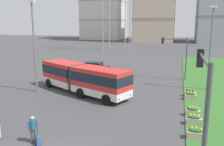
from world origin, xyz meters
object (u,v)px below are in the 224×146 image
Objects in this scene: articulated_bus at (82,78)px; streetlight_left at (34,43)px; traffic_light_far_right at (177,51)px; flower_planter_2 at (194,119)px; pedestrian_crossing at (33,127)px; flower_planter_1 at (196,133)px; apartment_tower_west at (104,2)px; flower_planter_5 at (190,92)px; car_black_sedan at (95,67)px; rolling_suitcase at (38,140)px; flower_planter_3 at (193,111)px; traffic_light_near_right at (202,109)px; streetlight_median at (211,45)px; flower_planter_4 at (191,95)px.

articulated_bus is 6.19m from streetlight_left.
flower_planter_2 is at bearing -83.99° from traffic_light_far_right.
flower_planter_1 is at bearing 18.49° from pedestrian_crossing.
traffic_light_far_right is (-1.56, 14.80, 3.40)m from flower_planter_2.
flower_planter_1 is at bearing -84.80° from traffic_light_far_right.
flower_planter_5 is at bearing -67.10° from apartment_tower_west.
car_black_sedan reaches higher than flower_planter_2.
rolling_suitcase is 0.88× the size of flower_planter_3.
flower_planter_2 is at bearing 87.41° from traffic_light_near_right.
traffic_light_near_right reaches higher than flower_planter_3.
flower_planter_3 is at bearing -102.64° from streetlight_median.
pedestrian_crossing is 1.58× the size of flower_planter_5.
streetlight_left is at bearing 139.40° from traffic_light_near_right.
flower_planter_5 is (13.68, -9.11, -0.33)m from car_black_sedan.
articulated_bus is 10.55× the size of flower_planter_2.
flower_planter_1 is 0.12× the size of streetlight_median.
flower_planter_4 is 99.20m from apartment_tower_west.
flower_planter_5 is at bearing 9.09° from articulated_bus.
rolling_suitcase is 11.99m from flower_planter_3.
rolling_suitcase is at bearing -159.59° from flower_planter_1.
traffic_light_near_right is at bearing -92.16° from flower_planter_3.
articulated_bus reaches higher than flower_planter_1.
traffic_light_far_right is (-1.56, 17.13, 3.40)m from flower_planter_1.
flower_planter_2 is at bearing -100.51° from streetlight_median.
car_black_sedan is 17.29m from streetlight_median.
streetlight_left is at bearing -101.81° from car_black_sedan.
car_black_sedan is 0.73× the size of traffic_light_near_right.
traffic_light_far_right is at bearing 69.37° from rolling_suitcase.
flower_planter_2 and flower_planter_5 have the same top height.
traffic_light_near_right is (9.36, -3.24, 3.26)m from pedestrian_crossing.
streetlight_median reaches higher than flower_planter_4.
car_black_sedan is 4.11× the size of flower_planter_2.
streetlight_left is (-16.14, -1.57, 4.83)m from flower_planter_4.
articulated_bus reaches higher than rolling_suitcase.
streetlight_median is at bearing 79.49° from flower_planter_2.
car_black_sedan is 0.47× the size of streetlight_left.
traffic_light_near_right is 0.18× the size of apartment_tower_west.
articulated_bus is 10.55× the size of flower_planter_3.
apartment_tower_west is (-37.64, 94.65, 17.11)m from flower_planter_3.
car_black_sedan is at bearing 129.78° from flower_planter_2.
traffic_light_near_right is at bearing -53.12° from articulated_bus.
traffic_light_near_right is (-0.40, -15.06, 3.84)m from flower_planter_4.
traffic_light_far_right is at bearing 127.16° from streetlight_median.
flower_planter_4 is at bearing 88.48° from traffic_light_near_right.
pedestrian_crossing is at bearing -126.37° from streetlight_median.
rolling_suitcase is 16.08m from flower_planter_5.
streetlight_median reaches higher than rolling_suitcase.
flower_planter_3 is at bearing 90.00° from flower_planter_2.
articulated_bus is 10.55× the size of flower_planter_1.
articulated_bus is 14.30m from streetlight_median.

